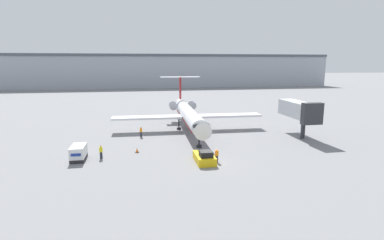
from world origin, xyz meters
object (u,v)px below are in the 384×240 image
worker_near_tug (217,155)px  pushback_tug (204,157)px  worker_by_wing (141,132)px  airplane_main (188,113)px  worker_on_apron (101,151)px  luggage_cart (79,153)px  jet_bridge (299,110)px  traffic_cone_left (137,150)px

worker_near_tug → pushback_tug: bearing=170.0°
pushback_tug → worker_by_wing: worker_by_wing is taller
airplane_main → worker_on_apron: 20.38m
luggage_cart → worker_near_tug: bearing=-13.0°
pushback_tug → worker_near_tug: 1.57m
airplane_main → luggage_cart: 22.39m
airplane_main → jet_bridge: airplane_main is taller
worker_near_tug → jet_bridge: 20.53m
worker_on_apron → traffic_cone_left: bearing=22.7°
luggage_cart → worker_near_tug: 17.69m
airplane_main → traffic_cone_left: size_ratio=45.36×
airplane_main → jet_bridge: size_ratio=3.01×
airplane_main → luggage_cart: size_ratio=8.63×
worker_by_wing → jet_bridge: bearing=-8.4°
pushback_tug → worker_by_wing: (-7.70, 14.44, 0.33)m
worker_by_wing → airplane_main: bearing=25.2°
worker_on_apron → worker_near_tug: bearing=-15.5°
pushback_tug → jet_bridge: jet_bridge is taller
luggage_cart → jet_bridge: size_ratio=0.35×
worker_near_tug → traffic_cone_left: size_ratio=2.74×
worker_on_apron → worker_by_wing: bearing=63.9°
airplane_main → worker_near_tug: size_ratio=16.54×
jet_bridge → worker_near_tug: bearing=-147.6°
traffic_cone_left → airplane_main: bearing=54.1°
traffic_cone_left → jet_bridge: (26.94, 4.90, 4.14)m
traffic_cone_left → jet_bridge: bearing=10.3°
worker_on_apron → traffic_cone_left: (4.59, 1.92, -0.65)m
airplane_main → worker_near_tug: airplane_main is taller
airplane_main → luggage_cart: airplane_main is taller
worker_near_tug → jet_bridge: jet_bridge is taller
worker_near_tug → jet_bridge: bearing=32.4°
luggage_cart → worker_near_tug: (17.23, -3.98, -0.03)m
worker_by_wing → pushback_tug: bearing=-61.9°
worker_near_tug → luggage_cart: bearing=167.0°
pushback_tug → worker_on_apron: worker_on_apron is taller
worker_by_wing → traffic_cone_left: (-0.65, -8.77, -0.64)m
worker_near_tug → worker_by_wing: bearing=122.1°
airplane_main → worker_by_wing: size_ratio=16.05×
traffic_cone_left → jet_bridge: size_ratio=0.07×
pushback_tug → worker_by_wing: size_ratio=2.41×
pushback_tug → traffic_cone_left: pushback_tug is taller
worker_on_apron → airplane_main: bearing=46.7°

